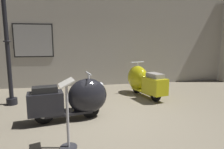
{
  "coord_description": "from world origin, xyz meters",
  "views": [
    {
      "loc": [
        -0.91,
        -4.02,
        1.74
      ],
      "look_at": [
        0.09,
        1.27,
        0.83
      ],
      "focal_mm": 32.43,
      "sensor_mm": 36.0,
      "label": 1
    }
  ],
  "objects_px": {
    "scooter_0": "(75,99)",
    "lamppost": "(6,32)",
    "scooter_1": "(142,81)",
    "info_stanchion": "(68,120)"
  },
  "relations": [
    {
      "from": "lamppost",
      "to": "info_stanchion",
      "type": "height_order",
      "value": "lamppost"
    },
    {
      "from": "scooter_1",
      "to": "info_stanchion",
      "type": "relative_size",
      "value": 1.56
    },
    {
      "from": "scooter_1",
      "to": "lamppost",
      "type": "bearing_deg",
      "value": 78.98
    },
    {
      "from": "scooter_0",
      "to": "lamppost",
      "type": "xyz_separation_m",
      "value": [
        -1.72,
        1.4,
        1.48
      ]
    },
    {
      "from": "scooter_1",
      "to": "info_stanchion",
      "type": "distance_m",
      "value": 3.63
    },
    {
      "from": "scooter_0",
      "to": "info_stanchion",
      "type": "relative_size",
      "value": 1.53
    },
    {
      "from": "scooter_1",
      "to": "lamppost",
      "type": "xyz_separation_m",
      "value": [
        -3.83,
        -0.23,
        1.47
      ]
    },
    {
      "from": "scooter_0",
      "to": "lamppost",
      "type": "bearing_deg",
      "value": 131.36
    },
    {
      "from": "info_stanchion",
      "to": "lamppost",
      "type": "bearing_deg",
      "value": 121.13
    },
    {
      "from": "scooter_0",
      "to": "scooter_1",
      "type": "xyz_separation_m",
      "value": [
        2.11,
        1.63,
        0.01
      ]
    }
  ]
}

